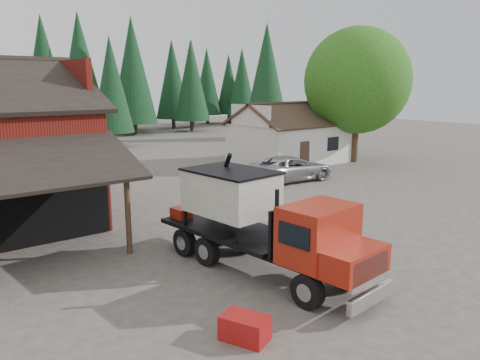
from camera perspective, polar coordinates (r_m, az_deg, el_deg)
ground at (r=18.79m, az=5.34°, el=-6.90°), size 120.00×120.00×0.00m
farmhouse at (r=36.45m, az=6.12°, el=4.81°), size 8.60×6.42×4.65m
deciduous_tree at (r=37.19m, az=14.12°, el=11.21°), size 8.00×8.00×10.20m
conifer_backdrop at (r=56.53m, az=-25.55°, el=4.45°), size 76.00×16.00×16.00m
near_pine_b at (r=46.61m, az=-15.42°, el=11.14°), size 3.96×3.96×10.40m
near_pine_c at (r=51.86m, az=3.25°, el=12.64°), size 4.84×4.84×12.40m
feed_truck at (r=14.93m, az=2.52°, el=-4.92°), size 2.93×8.24×3.65m
silver_car at (r=29.44m, az=6.20°, el=1.44°), size 5.87×3.19×1.56m
equip_box at (r=11.59m, az=0.60°, el=-17.58°), size 1.08×1.29×0.60m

